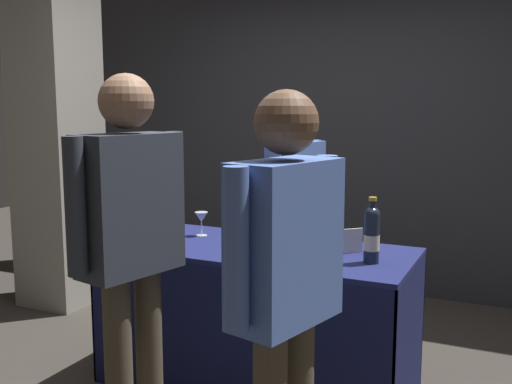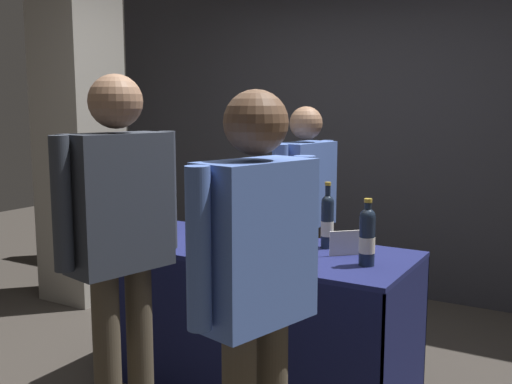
{
  "view_description": "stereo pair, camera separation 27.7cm",
  "coord_description": "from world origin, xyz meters",
  "px_view_note": "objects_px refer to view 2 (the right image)",
  "views": [
    {
      "loc": [
        1.33,
        -2.82,
        1.55
      ],
      "look_at": [
        0.0,
        0.0,
        1.09
      ],
      "focal_mm": 41.33,
      "sensor_mm": 36.0,
      "label": 1
    },
    {
      "loc": [
        1.57,
        -2.69,
        1.55
      ],
      "look_at": [
        0.0,
        0.0,
        1.09
      ],
      "focal_mm": 41.33,
      "sensor_mm": 36.0,
      "label": 2
    }
  ],
  "objects_px": {
    "featured_wine_bottle": "(171,207)",
    "taster_foreground_right": "(120,229)",
    "concrete_pillar": "(77,76)",
    "flower_vase": "(157,218)",
    "vendor_presenter": "(305,203)",
    "wine_glass_near_vendor": "(206,217)",
    "display_bottle_0": "(327,220)",
    "tasting_table": "(256,291)"
  },
  "relations": [
    {
      "from": "featured_wine_bottle",
      "to": "taster_foreground_right",
      "type": "bearing_deg",
      "value": -63.08
    },
    {
      "from": "concrete_pillar",
      "to": "taster_foreground_right",
      "type": "bearing_deg",
      "value": -39.21
    },
    {
      "from": "flower_vase",
      "to": "vendor_presenter",
      "type": "distance_m",
      "value": 1.02
    },
    {
      "from": "featured_wine_bottle",
      "to": "vendor_presenter",
      "type": "height_order",
      "value": "vendor_presenter"
    },
    {
      "from": "wine_glass_near_vendor",
      "to": "taster_foreground_right",
      "type": "bearing_deg",
      "value": -77.77
    },
    {
      "from": "concrete_pillar",
      "to": "taster_foreground_right",
      "type": "height_order",
      "value": "concrete_pillar"
    },
    {
      "from": "display_bottle_0",
      "to": "taster_foreground_right",
      "type": "bearing_deg",
      "value": -118.87
    },
    {
      "from": "tasting_table",
      "to": "wine_glass_near_vendor",
      "type": "distance_m",
      "value": 0.55
    },
    {
      "from": "taster_foreground_right",
      "to": "concrete_pillar",
      "type": "bearing_deg",
      "value": 63.4
    },
    {
      "from": "taster_foreground_right",
      "to": "wine_glass_near_vendor",
      "type": "bearing_deg",
      "value": 24.84
    },
    {
      "from": "concrete_pillar",
      "to": "vendor_presenter",
      "type": "xyz_separation_m",
      "value": [
        1.95,
        0.08,
        -0.85
      ]
    },
    {
      "from": "flower_vase",
      "to": "wine_glass_near_vendor",
      "type": "bearing_deg",
      "value": 63.57
    },
    {
      "from": "vendor_presenter",
      "to": "featured_wine_bottle",
      "type": "bearing_deg",
      "value": -39.74
    },
    {
      "from": "tasting_table",
      "to": "wine_glass_near_vendor",
      "type": "relative_size",
      "value": 11.98
    },
    {
      "from": "vendor_presenter",
      "to": "tasting_table",
      "type": "bearing_deg",
      "value": 11.73
    },
    {
      "from": "tasting_table",
      "to": "featured_wine_bottle",
      "type": "relative_size",
      "value": 5.37
    },
    {
      "from": "flower_vase",
      "to": "concrete_pillar",
      "type": "bearing_deg",
      "value": 150.86
    },
    {
      "from": "concrete_pillar",
      "to": "tasting_table",
      "type": "xyz_separation_m",
      "value": [
        2.01,
        -0.65,
        -1.23
      ]
    },
    {
      "from": "featured_wine_bottle",
      "to": "vendor_presenter",
      "type": "bearing_deg",
      "value": 43.19
    },
    {
      "from": "wine_glass_near_vendor",
      "to": "flower_vase",
      "type": "bearing_deg",
      "value": -116.43
    },
    {
      "from": "featured_wine_bottle",
      "to": "vendor_presenter",
      "type": "relative_size",
      "value": 0.2
    },
    {
      "from": "concrete_pillar",
      "to": "vendor_presenter",
      "type": "bearing_deg",
      "value": 2.49
    },
    {
      "from": "featured_wine_bottle",
      "to": "flower_vase",
      "type": "distance_m",
      "value": 0.34
    },
    {
      "from": "featured_wine_bottle",
      "to": "wine_glass_near_vendor",
      "type": "bearing_deg",
      "value": -4.99
    },
    {
      "from": "taster_foreground_right",
      "to": "flower_vase",
      "type": "bearing_deg",
      "value": 40.12
    },
    {
      "from": "taster_foreground_right",
      "to": "featured_wine_bottle",
      "type": "bearing_deg",
      "value": 39.53
    },
    {
      "from": "tasting_table",
      "to": "taster_foreground_right",
      "type": "relative_size",
      "value": 1.0
    },
    {
      "from": "vendor_presenter",
      "to": "flower_vase",
      "type": "bearing_deg",
      "value": -21.39
    },
    {
      "from": "featured_wine_bottle",
      "to": "flower_vase",
      "type": "xyz_separation_m",
      "value": [
        0.15,
        -0.3,
        -0.0
      ]
    },
    {
      "from": "tasting_table",
      "to": "vendor_presenter",
      "type": "distance_m",
      "value": 0.83
    },
    {
      "from": "featured_wine_bottle",
      "to": "wine_glass_near_vendor",
      "type": "distance_m",
      "value": 0.29
    },
    {
      "from": "concrete_pillar",
      "to": "featured_wine_bottle",
      "type": "distance_m",
      "value": 1.65
    },
    {
      "from": "concrete_pillar",
      "to": "tasting_table",
      "type": "height_order",
      "value": "concrete_pillar"
    },
    {
      "from": "display_bottle_0",
      "to": "vendor_presenter",
      "type": "relative_size",
      "value": 0.23
    },
    {
      "from": "featured_wine_bottle",
      "to": "concrete_pillar",
      "type": "bearing_deg",
      "value": 158.81
    },
    {
      "from": "featured_wine_bottle",
      "to": "flower_vase",
      "type": "relative_size",
      "value": 0.77
    },
    {
      "from": "taster_foreground_right",
      "to": "vendor_presenter",
      "type": "bearing_deg",
      "value": 7.28
    },
    {
      "from": "display_bottle_0",
      "to": "flower_vase",
      "type": "bearing_deg",
      "value": -159.29
    },
    {
      "from": "tasting_table",
      "to": "featured_wine_bottle",
      "type": "height_order",
      "value": "featured_wine_bottle"
    },
    {
      "from": "display_bottle_0",
      "to": "wine_glass_near_vendor",
      "type": "height_order",
      "value": "display_bottle_0"
    },
    {
      "from": "vendor_presenter",
      "to": "taster_foreground_right",
      "type": "distance_m",
      "value": 1.56
    },
    {
      "from": "display_bottle_0",
      "to": "concrete_pillar",
      "type": "bearing_deg",
      "value": 168.5
    }
  ]
}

